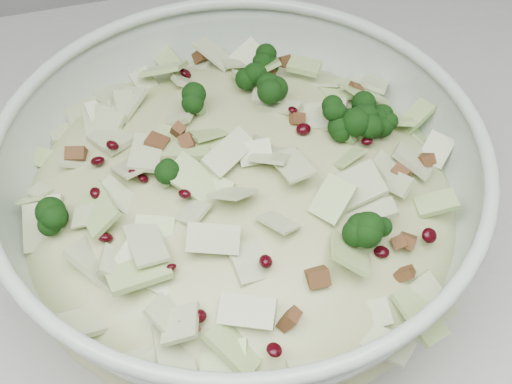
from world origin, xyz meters
TOP-DOWN VIEW (x-y plane):
  - counter at (0.00, 1.70)m, footprint 3.60×0.60m
  - mixing_bowl at (-0.14, 1.60)m, footprint 0.43×0.43m
  - salad at (-0.14, 1.60)m, footprint 0.34×0.34m

SIDE VIEW (x-z plane):
  - counter at x=0.00m, z-range 0.00..0.90m
  - mixing_bowl at x=-0.14m, z-range 0.90..1.03m
  - salad at x=-0.14m, z-range 0.92..1.06m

